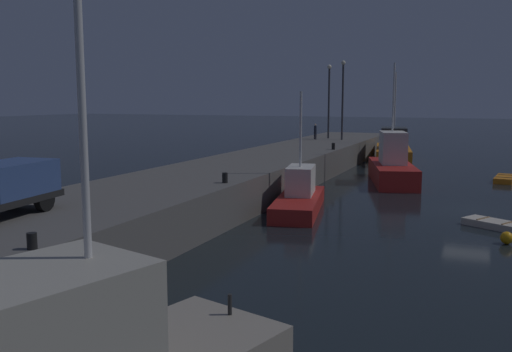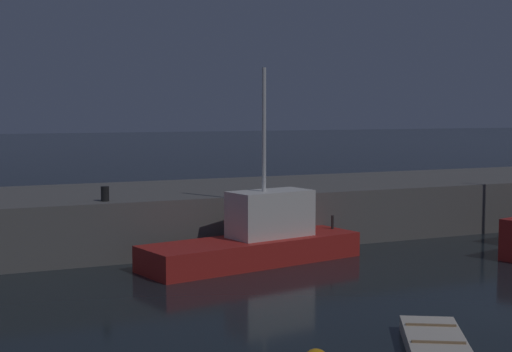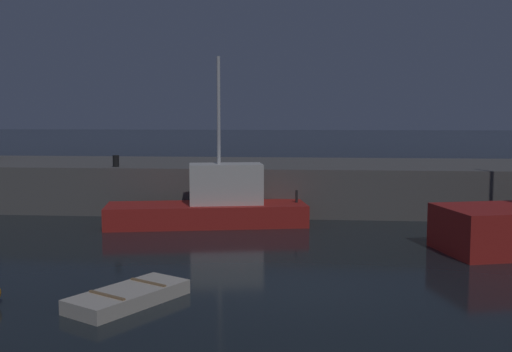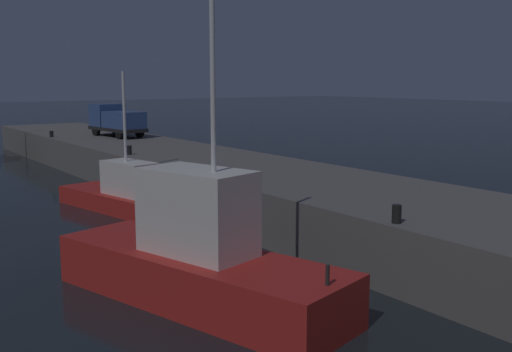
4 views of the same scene
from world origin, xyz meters
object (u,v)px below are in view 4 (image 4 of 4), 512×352
Objects in this scene: bollard_central at (51,134)px; bollard_east at (129,150)px; utility_truck at (116,120)px; bollard_west at (397,214)px; fishing_trawler_red at (198,260)px; fishing_boat_white at (124,194)px.

bollard_east reaches higher than bollard_central.
bollard_central is at bearing -178.32° from bollard_east.
utility_truck reaches higher than bollard_west.
bollard_east is (13.15, 0.39, 0.02)m from bollard_central.
fishing_trawler_red reaches higher than bollard_central.
fishing_trawler_red is 19.02× the size of bollard_east.
bollard_east is at bearing 153.15° from fishing_boat_white.
fishing_trawler_red is 29.80m from utility_truck.
fishing_boat_white reaches higher than bollard_west.
fishing_trawler_red is 1.19× the size of fishing_boat_white.
bollard_west is 33.08m from bollard_central.
fishing_trawler_red is 30.94m from bollard_central.
bollard_west is at bearing 63.54° from fishing_trawler_red.
fishing_trawler_red is at bearing -18.17° from utility_truck.
fishing_trawler_red reaches higher than bollard_east.
fishing_boat_white is 15.47m from bollard_west.
utility_truck is at bearing 158.57° from fishing_boat_white.
bollard_west is at bearing 7.70° from fishing_boat_white.
fishing_trawler_red is at bearing -13.98° from fishing_boat_white.
fishing_boat_white is 14.93× the size of bollard_west.
bollard_west reaches higher than bollard_east.
fishing_trawler_red reaches higher than utility_truck.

